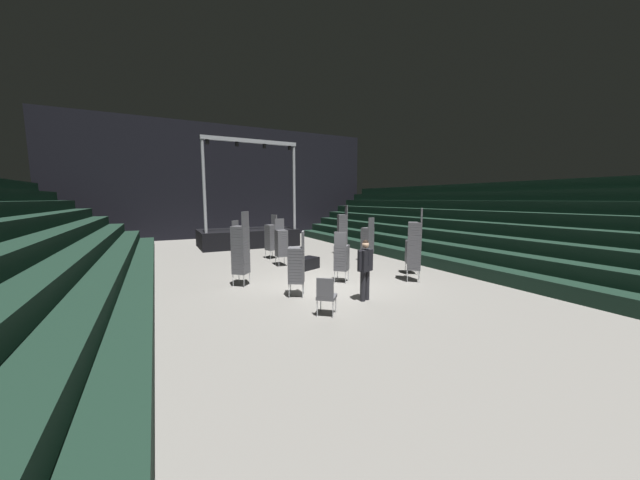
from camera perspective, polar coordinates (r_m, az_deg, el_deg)
The scene contains 18 objects.
ground_plane at distance 10.64m, azimuth 1.03°, elevation -8.13°, with size 22.00×30.00×0.10m, color slate.
arena_end_wall at distance 24.56m, azimuth -15.91°, elevation 9.85°, with size 22.00×0.30×8.00m, color black.
bleacher_bank_left at distance 10.58m, azimuth -44.31°, elevation -0.09°, with size 6.00×24.00×3.60m.
bleacher_bank_right at distance 16.33m, azimuth 24.88°, elevation 3.17°, with size 6.00×24.00×3.60m.
stage_riser at distance 19.64m, azimuth -12.64°, elevation 0.78°, with size 5.52×2.96×6.00m.
man_with_tie at distance 8.88m, azimuth 8.02°, elevation -4.68°, with size 0.57×0.35×1.68m.
chair_stack_front_left at distance 16.14m, azimuth 3.98°, elevation 1.78°, with size 0.55×0.55×2.48m.
chair_stack_front_right at distance 14.03m, azimuth -14.07°, elevation -0.46°, with size 0.62×0.62×1.88m.
chair_stack_mid_left at distance 9.19m, azimuth -4.17°, elevation -4.25°, with size 0.60×0.60×1.88m.
chair_stack_mid_right at distance 14.59m, azimuth 8.41°, elevation 0.14°, with size 0.57×0.57×1.96m.
chair_stack_mid_centre at distance 13.46m, azimuth -6.87°, elevation -0.43°, with size 0.44×0.44×1.96m.
chair_stack_rear_left at distance 10.79m, azimuth 3.84°, elevation -2.98°, with size 0.62×0.62×1.71m.
chair_stack_rear_right at distance 10.55m, azimuth -13.87°, elevation -1.56°, with size 0.62×0.62×2.39m.
chair_stack_rear_centre at distance 15.20m, azimuth -8.64°, elevation 0.57°, with size 0.55×0.55×2.05m.
chair_stack_aisle_left at distance 12.45m, azimuth 15.98°, elevation -1.87°, with size 0.61×0.61×1.71m.
chair_stack_aisle_right at distance 11.26m, azimuth 16.39°, elevation -0.88°, with size 0.62×0.62×2.48m.
equipment_road_case at distance 12.90m, azimuth -2.34°, elevation -4.12°, with size 0.90×0.60×0.46m, color black.
loose_chair_near_man at distance 7.76m, azimuth 1.08°, elevation -9.53°, with size 0.62×0.62×0.95m.
Camera 1 is at (-4.84, -9.05, 2.77)m, focal length 18.08 mm.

